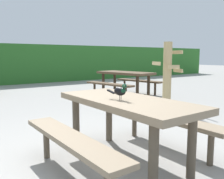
# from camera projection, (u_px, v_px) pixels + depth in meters

# --- Properties ---
(ground_plane) EXTENTS (60.00, 60.00, 0.00)m
(ground_plane) POSITION_uv_depth(u_px,v_px,m) (95.00, 166.00, 2.74)
(ground_plane) COLOR gray
(picnic_table_foreground) EXTENTS (1.72, 1.82, 0.74)m
(picnic_table_foreground) POSITION_uv_depth(u_px,v_px,m) (126.00, 115.00, 2.80)
(picnic_table_foreground) COLOR #84725B
(picnic_table_foreground) RESTS_ON ground
(bird_grackle) EXTENTS (0.12, 0.28, 0.18)m
(bird_grackle) POSITION_uv_depth(u_px,v_px,m) (121.00, 91.00, 2.67)
(bird_grackle) COLOR black
(bird_grackle) RESTS_ON picnic_table_foreground
(picnic_table_mid_right) EXTENTS (1.97, 2.00, 0.74)m
(picnic_table_mid_right) POSITION_uv_depth(u_px,v_px,m) (125.00, 78.00, 7.63)
(picnic_table_mid_right) COLOR brown
(picnic_table_mid_right) RESTS_ON ground
(stalk_post_right_side) EXTENTS (0.70, 0.62, 1.54)m
(stalk_post_right_side) POSITION_uv_depth(u_px,v_px,m) (167.00, 75.00, 5.66)
(stalk_post_right_side) COLOR tan
(stalk_post_right_side) RESTS_ON ground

